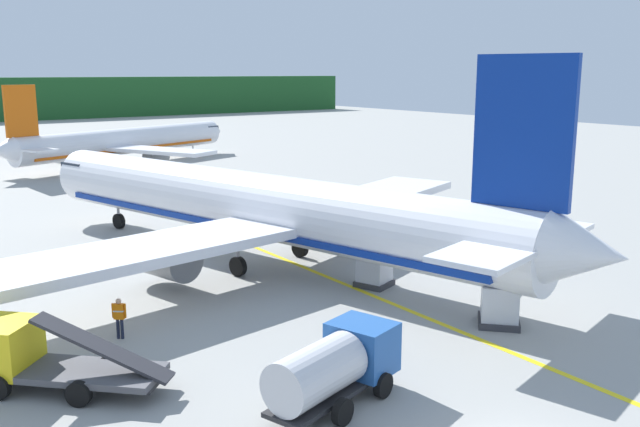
# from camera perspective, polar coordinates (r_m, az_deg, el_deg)

# --- Properties ---
(ground) EXTENTS (240.00, 320.00, 0.20)m
(ground) POSITION_cam_1_polar(r_m,az_deg,el_deg) (62.52, -20.33, 0.56)
(ground) COLOR #999993
(airliner_foreground) EXTENTS (34.26, 41.07, 11.90)m
(airliner_foreground) POSITION_cam_1_polar(r_m,az_deg,el_deg) (40.44, -5.12, 0.53)
(airliner_foreground) COLOR white
(airliner_foreground) RESTS_ON ground
(airliner_mid_apron) EXTENTS (33.01, 27.70, 9.79)m
(airliner_mid_apron) POSITION_cam_1_polar(r_m,az_deg,el_deg) (86.79, -15.94, 5.70)
(airliner_mid_apron) COLOR white
(airliner_mid_apron) RESTS_ON ground
(service_truck_fuel) EXTENTS (5.78, 3.53, 2.40)m
(service_truck_fuel) POSITION_cam_1_polar(r_m,az_deg,el_deg) (24.02, 1.23, -12.39)
(service_truck_fuel) COLOR #2659A5
(service_truck_fuel) RESTS_ON ground
(service_truck_catering) EXTENTS (6.26, 6.22, 2.75)m
(service_truck_catering) POSITION_cam_1_polar(r_m,az_deg,el_deg) (27.11, -22.21, -10.94)
(service_truck_catering) COLOR yellow
(service_truck_catering) RESTS_ON ground
(cargo_container_near) EXTENTS (2.13, 2.13, 2.06)m
(cargo_container_near) POSITION_cam_1_polar(r_m,az_deg,el_deg) (36.67, 4.54, -4.52)
(cargo_container_near) COLOR #333338
(cargo_container_near) RESTS_ON ground
(cargo_container_far) EXTENTS (2.54, 2.54, 2.03)m
(cargo_container_far) POSITION_cam_1_polar(r_m,az_deg,el_deg) (32.12, 14.66, -7.29)
(cargo_container_far) COLOR #333338
(cargo_container_far) RESTS_ON ground
(crew_loader_left) EXTENTS (0.50, 0.47, 1.79)m
(crew_loader_left) POSITION_cam_1_polar(r_m,az_deg,el_deg) (30.74, -16.25, -8.04)
(crew_loader_left) COLOR #191E33
(crew_loader_left) RESTS_ON ground
(apron_guide_line) EXTENTS (0.30, 60.00, 0.01)m
(apron_guide_line) POSITION_cam_1_polar(r_m,az_deg,el_deg) (38.49, 0.46, -5.20)
(apron_guide_line) COLOR yellow
(apron_guide_line) RESTS_ON ground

